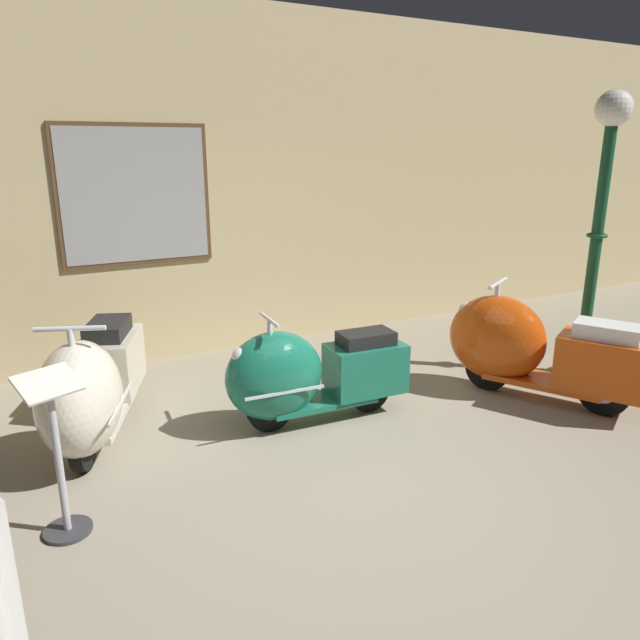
% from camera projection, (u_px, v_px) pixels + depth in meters
% --- Properties ---
extents(ground_plane, '(60.00, 60.00, 0.00)m').
position_uv_depth(ground_plane, '(384.00, 490.00, 3.94)').
color(ground_plane, gray).
extents(showroom_back_wall, '(18.00, 0.24, 3.63)m').
position_uv_depth(showroom_back_wall, '(211.00, 185.00, 6.25)').
color(showroom_back_wall, '#CCB784').
rests_on(showroom_back_wall, ground).
extents(scooter_0, '(1.10, 1.78, 1.05)m').
position_uv_depth(scooter_0, '(91.00, 388.00, 4.40)').
color(scooter_0, black).
rests_on(scooter_0, ground).
extents(scooter_1, '(1.57, 0.55, 0.94)m').
position_uv_depth(scooter_1, '(304.00, 375.00, 4.78)').
color(scooter_1, black).
rests_on(scooter_1, ground).
extents(scooter_2, '(1.24, 1.74, 1.04)m').
position_uv_depth(scooter_2, '(527.00, 347.00, 5.29)').
color(scooter_2, black).
rests_on(scooter_2, ground).
extents(lamppost, '(0.33, 0.33, 2.70)m').
position_uv_depth(lamppost, '(600.00, 210.00, 5.54)').
color(lamppost, '#144728').
rests_on(lamppost, ground).
extents(info_stanchion, '(0.38, 0.33, 1.01)m').
position_uv_depth(info_stanchion, '(60.00, 470.00, 3.40)').
color(info_stanchion, '#333338').
rests_on(info_stanchion, ground).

